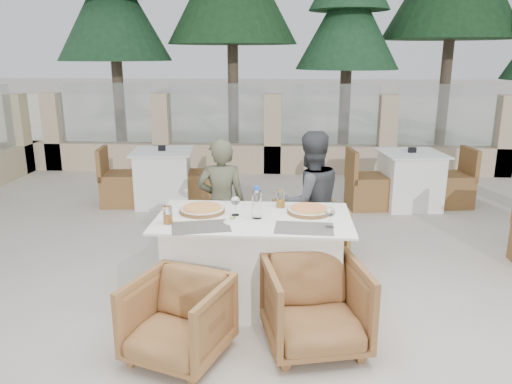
# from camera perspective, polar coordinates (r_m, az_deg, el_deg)

# --- Properties ---
(ground) EXTENTS (80.00, 80.00, 0.00)m
(ground) POSITION_cam_1_polar(r_m,az_deg,el_deg) (4.52, -0.28, -11.71)
(ground) COLOR beige
(ground) RESTS_ON ground
(sand_patch) EXTENTS (30.00, 16.00, 0.01)m
(sand_patch) POSITION_cam_1_polar(r_m,az_deg,el_deg) (18.13, 2.91, 8.94)
(sand_patch) COLOR #F5E9C8
(sand_patch) RESTS_ON ground
(perimeter_wall_far) EXTENTS (10.00, 0.34, 1.60)m
(perimeter_wall_far) POSITION_cam_1_polar(r_m,az_deg,el_deg) (8.90, 1.93, 7.31)
(perimeter_wall_far) COLOR #CBB28F
(perimeter_wall_far) RESTS_ON ground
(pine_far_left) EXTENTS (2.42, 2.42, 5.50)m
(pine_far_left) POSITION_cam_1_polar(r_m,az_deg,el_deg) (11.66, -15.98, 18.29)
(pine_far_left) COLOR #1D4426
(pine_far_left) RESTS_ON ground
(pine_centre) EXTENTS (2.20, 2.20, 5.00)m
(pine_centre) POSITION_cam_1_polar(r_m,az_deg,el_deg) (11.28, 10.46, 17.46)
(pine_centre) COLOR #214F2B
(pine_centre) RESTS_ON ground
(dining_table) EXTENTS (1.60, 0.90, 0.77)m
(dining_table) POSITION_cam_1_polar(r_m,az_deg,el_deg) (4.25, -0.27, -7.80)
(dining_table) COLOR white
(dining_table) RESTS_ON ground
(placemat_near_left) EXTENTS (0.51, 0.40, 0.00)m
(placemat_near_left) POSITION_cam_1_polar(r_m,az_deg,el_deg) (3.90, -6.32, -3.97)
(placemat_near_left) COLOR #58544B
(placemat_near_left) RESTS_ON dining_table
(placemat_near_right) EXTENTS (0.46, 0.32, 0.00)m
(placemat_near_right) POSITION_cam_1_polar(r_m,az_deg,el_deg) (3.86, 5.51, -4.13)
(placemat_near_right) COLOR #635E55
(placemat_near_right) RESTS_ON dining_table
(pizza_left) EXTENTS (0.44, 0.44, 0.05)m
(pizza_left) POSITION_cam_1_polar(r_m,az_deg,el_deg) (4.25, -6.16, -1.98)
(pizza_left) COLOR #CE591C
(pizza_left) RESTS_ON dining_table
(pizza_right) EXTENTS (0.46, 0.46, 0.05)m
(pizza_right) POSITION_cam_1_polar(r_m,az_deg,el_deg) (4.23, 6.08, -2.08)
(pizza_right) COLOR #D14C1C
(pizza_right) RESTS_ON dining_table
(water_bottle) EXTENTS (0.09, 0.09, 0.27)m
(water_bottle) POSITION_cam_1_polar(r_m,az_deg,el_deg) (4.04, 0.10, -1.18)
(water_bottle) COLOR #BBE2F6
(water_bottle) RESTS_ON dining_table
(wine_glass_centre) EXTENTS (0.08, 0.08, 0.18)m
(wine_glass_centre) POSITION_cam_1_polar(r_m,az_deg,el_deg) (4.13, -2.37, -1.46)
(wine_glass_centre) COLOR white
(wine_glass_centre) RESTS_ON dining_table
(wine_glass_corner) EXTENTS (0.08, 0.08, 0.18)m
(wine_glass_corner) POSITION_cam_1_polar(r_m,az_deg,el_deg) (3.87, 8.45, -2.77)
(wine_glass_corner) COLOR white
(wine_glass_corner) RESTS_ON dining_table
(beer_glass_left) EXTENTS (0.07, 0.07, 0.14)m
(beer_glass_left) POSITION_cam_1_polar(r_m,az_deg,el_deg) (3.99, -10.05, -2.59)
(beer_glass_left) COLOR orange
(beer_glass_left) RESTS_ON dining_table
(beer_glass_right) EXTENTS (0.10, 0.10, 0.15)m
(beer_glass_right) POSITION_cam_1_polar(r_m,az_deg,el_deg) (4.35, 2.83, -0.81)
(beer_glass_right) COLOR orange
(beer_glass_right) RESTS_ON dining_table
(olive_dish) EXTENTS (0.14, 0.14, 0.04)m
(olive_dish) POSITION_cam_1_polar(r_m,az_deg,el_deg) (3.97, -2.67, -3.20)
(olive_dish) COLOR white
(olive_dish) RESTS_ON dining_table
(armchair_far_left) EXTENTS (0.79, 0.80, 0.55)m
(armchair_far_left) POSITION_cam_1_polar(r_m,az_deg,el_deg) (5.29, -4.94, -4.33)
(armchair_far_left) COLOR brown
(armchair_far_left) RESTS_ON ground
(armchair_far_right) EXTENTS (0.80, 0.81, 0.60)m
(armchair_far_right) POSITION_cam_1_polar(r_m,az_deg,el_deg) (5.19, 6.14, -4.47)
(armchair_far_right) COLOR olive
(armchair_far_right) RESTS_ON ground
(armchair_near_left) EXTENTS (0.81, 0.82, 0.59)m
(armchair_near_left) POSITION_cam_1_polar(r_m,az_deg,el_deg) (3.60, -8.90, -14.17)
(armchair_near_left) COLOR #976537
(armchair_near_left) RESTS_ON ground
(armchair_near_right) EXTENTS (0.83, 0.85, 0.65)m
(armchair_near_right) POSITION_cam_1_polar(r_m,az_deg,el_deg) (3.69, 6.73, -12.76)
(armchair_near_right) COLOR brown
(armchair_near_right) RESTS_ON ground
(diner_left) EXTENTS (0.50, 0.35, 1.29)m
(diner_left) POSITION_cam_1_polar(r_m,az_deg,el_deg) (4.90, -3.97, -1.35)
(diner_left) COLOR #51523C
(diner_left) RESTS_ON ground
(diner_right) EXTENTS (0.82, 0.74, 1.38)m
(diner_right) POSITION_cam_1_polar(r_m,az_deg,el_deg) (4.80, 6.15, -1.20)
(diner_right) COLOR #3E4043
(diner_right) RESTS_ON ground
(bg_table_a) EXTENTS (1.73, 1.02, 0.77)m
(bg_table_a) POSITION_cam_1_polar(r_m,az_deg,el_deg) (7.15, -10.53, 1.63)
(bg_table_a) COLOR white
(bg_table_a) RESTS_ON ground
(bg_table_b) EXTENTS (1.74, 1.05, 0.77)m
(bg_table_b) POSITION_cam_1_polar(r_m,az_deg,el_deg) (7.22, 17.15, 1.34)
(bg_table_b) COLOR white
(bg_table_b) RESTS_ON ground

